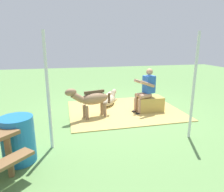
{
  "coord_description": "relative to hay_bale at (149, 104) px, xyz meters",
  "views": [
    {
      "loc": [
        1.63,
        5.78,
        2.1
      ],
      "look_at": [
        0.28,
        0.06,
        0.55
      ],
      "focal_mm": 32.61,
      "sensor_mm": 36.0,
      "label": 1
    }
  ],
  "objects": [
    {
      "name": "ground_plane",
      "position": [
        0.91,
        -0.12,
        -0.24
      ],
      "size": [
        24.0,
        24.0,
        0.0
      ],
      "primitive_type": "plane",
      "color": "#608C4C"
    },
    {
      "name": "hay_patch",
      "position": [
        0.75,
        -0.24,
        -0.22
      ],
      "size": [
        3.43,
        2.73,
        0.02
      ],
      "primitive_type": "cube",
      "color": "tan",
      "rests_on": "ground"
    },
    {
      "name": "hay_bale",
      "position": [
        0.0,
        0.0,
        0.0
      ],
      "size": [
        0.78,
        0.52,
        0.47
      ],
      "primitive_type": "cube",
      "color": "tan",
      "rests_on": "ground"
    },
    {
      "name": "person_seated",
      "position": [
        0.16,
        0.03,
        0.51
      ],
      "size": [
        0.71,
        0.53,
        1.35
      ],
      "color": "tan",
      "rests_on": "ground"
    },
    {
      "name": "pony_standing",
      "position": [
        1.84,
        0.17,
        0.33
      ],
      "size": [
        1.32,
        0.58,
        0.92
      ],
      "color": "#8C6B4C",
      "rests_on": "ground"
    },
    {
      "name": "pony_lying",
      "position": [
        1.09,
        -0.97,
        -0.05
      ],
      "size": [
        0.92,
        1.29,
        0.42
      ],
      "color": "tan",
      "rests_on": "ground"
    },
    {
      "name": "soda_bottle",
      "position": [
        -0.42,
        -0.28,
        -0.1
      ],
      "size": [
        0.07,
        0.07,
        0.28
      ],
      "color": "#197233",
      "rests_on": "ground"
    },
    {
      "name": "water_barrel",
      "position": [
        3.41,
        2.06,
        0.19
      ],
      "size": [
        0.57,
        0.57,
        0.85
      ],
      "primitive_type": "cylinder",
      "color": "#1E72B2",
      "rests_on": "ground"
    },
    {
      "name": "tent_pole_left",
      "position": [
        -0.16,
        1.89,
        0.93
      ],
      "size": [
        0.06,
        0.06,
        2.33
      ],
      "primitive_type": "cylinder",
      "color": "silver",
      "rests_on": "ground"
    },
    {
      "name": "tent_pole_right",
      "position": [
        2.87,
        1.67,
        0.93
      ],
      "size": [
        0.06,
        0.06,
        2.33
      ],
      "primitive_type": "cylinder",
      "color": "silver",
      "rests_on": "ground"
    }
  ]
}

